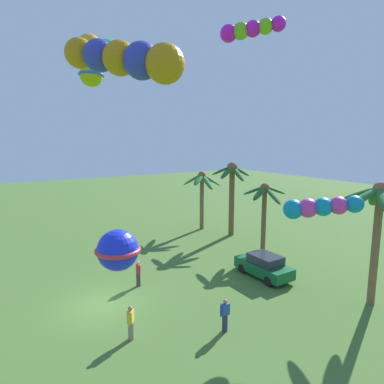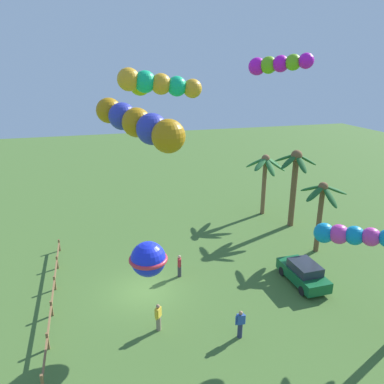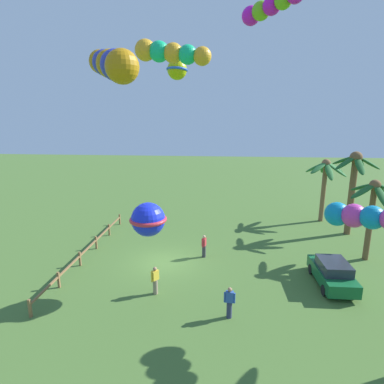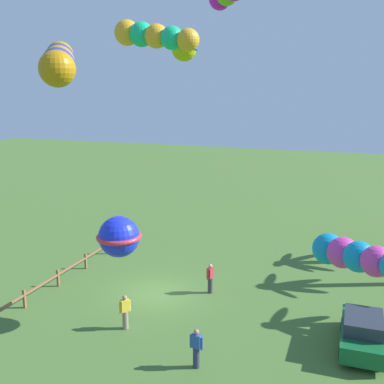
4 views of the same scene
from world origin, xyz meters
The scene contains 15 objects.
ground_plane centered at (0.00, 0.00, 0.00)m, with size 120.00×120.00×0.00m, color #476B2D.
palm_tree_0 centered at (7.61, 12.51, 5.28)m, with size 4.32×4.23×6.75m.
palm_tree_1 centered at (-6.67, 14.19, 4.93)m, with size 3.38×3.75×6.85m.
palm_tree_2 centered at (-1.80, 13.57, 4.18)m, with size 3.33×3.65×5.54m.
palm_tree_3 centered at (-9.91, 13.06, 4.44)m, with size 3.59×3.73×5.82m.
parked_car_0 centered at (1.89, 10.09, 0.75)m, with size 3.93×1.79×1.51m.
spectator_0 centered at (-1.12, 2.56, 0.81)m, with size 0.53×0.32×1.59m.
spectator_1 centered at (3.76, 0.18, 0.81)m, with size 0.45×0.42×1.59m.
spectator_2 centered at (5.48, 4.14, 0.81)m, with size 0.26×0.55×1.59m.
kite_ball_0 centered at (-2.43, 0.64, 12.43)m, with size 2.00×2.00×1.28m.
kite_tube_1 centered at (6.36, -0.68, 11.39)m, with size 3.86×2.89×1.74m.
kite_tube_2 centered at (6.18, 9.56, 5.47)m, with size 3.12×2.91×1.40m.
kite_tube_3 centered at (1.79, 0.84, 12.65)m, with size 1.51×4.04×1.45m.
kite_ball_4 centered at (3.43, -0.18, 4.16)m, with size 2.09×2.08×1.81m.
kite_tube_5 centered at (5.37, 5.29, 13.51)m, with size 2.22×2.09×0.90m.
Camera 1 is at (16.66, -4.60, 8.90)m, focal length 30.61 mm.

